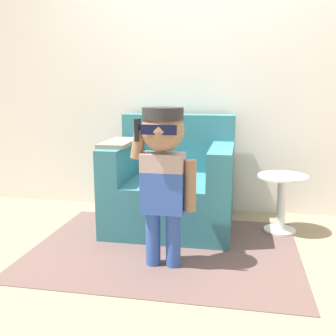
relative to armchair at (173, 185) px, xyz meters
The scene contains 6 objects.
ground_plane 0.47m from the armchair, 54.54° to the right, with size 10.00×10.00×0.00m, color #998466.
wall_back 1.10m from the armchair, 66.81° to the left, with size 10.00×0.05×2.60m.
armchair is the anchor object (origin of this frame).
person_child 0.84m from the armchair, 84.09° to the right, with size 0.40×0.30×0.97m.
side_table 0.84m from the armchair, ahead, with size 0.37×0.37×0.44m.
rug 0.61m from the armchair, 85.61° to the right, with size 1.78×1.35×0.01m.
Camera 1 is at (0.33, -2.71, 1.07)m, focal length 42.00 mm.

